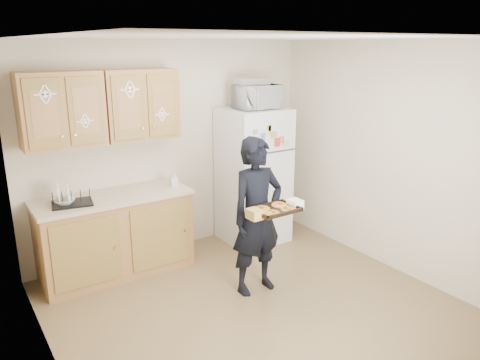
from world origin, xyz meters
The scene contains 23 objects.
floor centered at (0.00, 0.00, 0.00)m, with size 3.60×3.60×0.00m, color brown.
ceiling centered at (0.00, 0.00, 2.50)m, with size 3.60×3.60×0.00m, color silver.
wall_back centered at (0.00, 1.80, 1.25)m, with size 3.60×0.04×2.50m, color beige.
wall_front centered at (0.00, -1.80, 1.25)m, with size 3.60×0.04×2.50m, color beige.
wall_left centered at (-1.80, 0.00, 1.25)m, with size 0.04×3.60×2.50m, color beige.
wall_right centered at (1.80, 0.00, 1.25)m, with size 0.04×3.60×2.50m, color beige.
refrigerator centered at (0.95, 1.43, 0.85)m, with size 0.75×0.70×1.70m, color silver.
base_cabinet centered at (-0.85, 1.48, 0.43)m, with size 1.60×0.60×0.86m, color #976034.
countertop centered at (-0.85, 1.48, 0.88)m, with size 1.64×0.64×0.04m, color #C7B399.
upper_cab_left centered at (-1.25, 1.61, 1.83)m, with size 0.80×0.33×0.75m, color #976034.
upper_cab_right centered at (-0.43, 1.61, 1.83)m, with size 0.80×0.33×0.75m, color #976034.
cereal_box centered at (1.47, 1.67, 0.16)m, with size 0.20×0.07×0.32m, color gold.
person centered at (0.22, 0.33, 0.80)m, with size 0.58×0.38×1.60m, color black.
baking_tray centered at (0.22, 0.03, 0.96)m, with size 0.42×0.31×0.04m, color black.
pizza_front_left centered at (0.12, -0.05, 0.98)m, with size 0.14×0.14×0.02m, color orange.
pizza_front_right centered at (0.32, -0.04, 0.98)m, with size 0.14×0.14×0.02m, color orange.
pizza_back_left centered at (0.12, 0.10, 0.98)m, with size 0.14×0.14×0.02m, color orange.
pizza_back_right centered at (0.31, 0.10, 0.98)m, with size 0.14×0.14×0.02m, color orange.
microwave centered at (0.96, 1.38, 1.84)m, with size 0.52×0.35×0.29m, color silver.
foil_pan centered at (0.90, 1.41, 2.03)m, with size 0.37×0.26×0.08m, color #B2B1B8.
dish_rack centered at (-1.28, 1.42, 0.98)m, with size 0.39×0.29×0.16m, color black.
bowl centered at (-1.35, 1.42, 0.94)m, with size 0.19×0.19×0.05m, color white.
soap_bottle centered at (-0.15, 1.43, 0.99)m, with size 0.08×0.08×0.17m, color silver.
Camera 1 is at (-2.32, -3.22, 2.45)m, focal length 35.00 mm.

